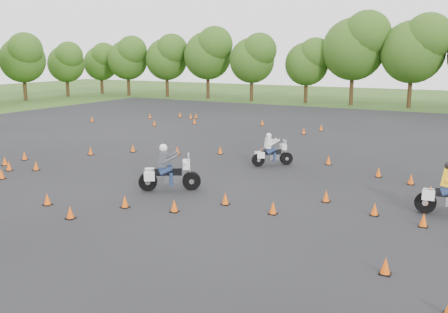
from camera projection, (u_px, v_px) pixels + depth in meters
ground at (175, 206)px, 19.01m from camera, size 140.00×140.00×0.00m
asphalt_pad at (243, 173)px, 24.20m from camera, size 62.00×62.00×0.00m
treeline at (409, 65)px, 47.38m from camera, size 87.02×32.30×10.69m
traffic_cones at (239, 170)px, 23.79m from camera, size 36.62×33.00×0.45m
rider_grey at (170, 167)px, 21.01m from camera, size 2.65×2.08×2.02m
rider_white at (273, 149)px, 25.67m from camera, size 2.08×1.98×1.70m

